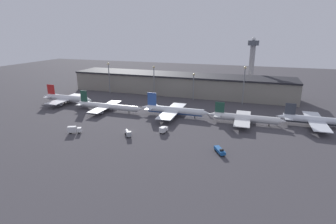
{
  "coord_description": "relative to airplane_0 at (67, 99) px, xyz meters",
  "views": [
    {
      "loc": [
        59.48,
        -112.58,
        48.97
      ],
      "look_at": [
        14.59,
        19.9,
        6.0
      ],
      "focal_mm": 28.0,
      "sensor_mm": 36.0,
      "label": 1
    }
  ],
  "objects": [
    {
      "name": "control_tower",
      "position": [
        120.45,
        90.41,
        22.13
      ],
      "size": [
        9.0,
        9.0,
        44.77
      ],
      "color": "#99999E",
      "rests_on": "ground"
    },
    {
      "name": "airplane_1",
      "position": [
        36.25,
        -6.27,
        -0.78
      ],
      "size": [
        48.71,
        30.77,
        12.23
      ],
      "rotation": [
        0.0,
        0.0,
        0.02
      ],
      "color": "white",
      "rests_on": "ground"
    },
    {
      "name": "ground",
      "position": [
        65.77,
        -34.49,
        -3.81
      ],
      "size": [
        600.0,
        600.0,
        0.0
      ],
      "primitive_type": "plane",
      "color": "#423F44"
    },
    {
      "name": "service_vehicle_2",
      "position": [
        113.69,
        -45.27,
        -2.49
      ],
      "size": [
        5.87,
        7.67,
        2.77
      ],
      "rotation": [
        0.0,
        0.0,
        -1.03
      ],
      "color": "#195199",
      "rests_on": "ground"
    },
    {
      "name": "service_vehicle_3",
      "position": [
        83.39,
        -30.92,
        -2.0
      ],
      "size": [
        3.32,
        5.38,
        3.26
      ],
      "rotation": [
        0.0,
        0.0,
        1.38
      ],
      "color": "white",
      "rests_on": "ground"
    },
    {
      "name": "lamp_post_0",
      "position": [
        11.66,
        38.43,
        12.26
      ],
      "size": [
        1.8,
        1.8,
        25.29
      ],
      "color": "slate",
      "rests_on": "ground"
    },
    {
      "name": "lamp_post_3",
      "position": [
        117.67,
        38.43,
        13.05
      ],
      "size": [
        1.8,
        1.8,
        26.73
      ],
      "color": "slate",
      "rests_on": "ground"
    },
    {
      "name": "terminal_building",
      "position": [
        65.77,
        56.68,
        4.25
      ],
      "size": [
        178.75,
        29.12,
        16.04
      ],
      "color": "gray",
      "rests_on": "ground"
    },
    {
      "name": "lamp_post_2",
      "position": [
        82.15,
        38.43,
        9.46
      ],
      "size": [
        1.8,
        1.8,
        20.27
      ],
      "color": "slate",
      "rests_on": "ground"
    },
    {
      "name": "service_vehicle_1",
      "position": [
        41.15,
        -45.92,
        -1.79
      ],
      "size": [
        6.78,
        4.59,
        3.67
      ],
      "rotation": [
        0.0,
        0.0,
        0.43
      ],
      "color": "white",
      "rests_on": "ground"
    },
    {
      "name": "airplane_0",
      "position": [
        0.0,
        0.0,
        0.0
      ],
      "size": [
        40.67,
        31.76,
        13.02
      ],
      "rotation": [
        0.0,
        0.0,
        0.02
      ],
      "color": "silver",
      "rests_on": "ground"
    },
    {
      "name": "airplane_4",
      "position": [
        159.17,
        4.14,
        -0.34
      ],
      "size": [
        43.72,
        35.03,
        11.89
      ],
      "rotation": [
        0.0,
        0.0,
        0.02
      ],
      "color": "silver",
      "rests_on": "ground"
    },
    {
      "name": "airplane_3",
      "position": [
        121.61,
        -3.57,
        -0.52
      ],
      "size": [
        42.24,
        29.59,
        11.36
      ],
      "rotation": [
        0.0,
        0.0,
        0.02
      ],
      "color": "white",
      "rests_on": "ground"
    },
    {
      "name": "lamp_post_1",
      "position": [
        51.01,
        38.43,
        11.69
      ],
      "size": [
        1.8,
        1.8,
        24.26
      ],
      "color": "slate",
      "rests_on": "ground"
    },
    {
      "name": "airplane_2",
      "position": [
        80.33,
        -3.14,
        -0.21
      ],
      "size": [
        43.07,
        36.1,
        13.62
      ],
      "rotation": [
        0.0,
        0.0,
        0.02
      ],
      "color": "white",
      "rests_on": "ground"
    },
    {
      "name": "service_vehicle_0",
      "position": [
        68.49,
        -40.58,
        -2.13
      ],
      "size": [
        5.6,
        6.09,
        3.1
      ],
      "rotation": [
        0.0,
        0.0,
        -0.87
      ],
      "color": "#9EA3A8",
      "rests_on": "ground"
    }
  ]
}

